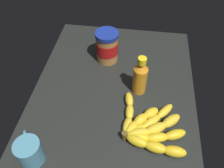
{
  "coord_description": "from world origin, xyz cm",
  "views": [
    {
      "loc": [
        56.09,
        7.44,
        68.54
      ],
      "look_at": [
        -1.0,
        -0.55,
        4.7
      ],
      "focal_mm": 37.48,
      "sensor_mm": 36.0,
      "label": 1
    }
  ],
  "objects_px": {
    "coffee_mug": "(30,151)",
    "banana_bunch": "(149,128)",
    "honey_bottle": "(140,77)",
    "peanut_butter_jar": "(107,47)"
  },
  "relations": [
    {
      "from": "honey_bottle",
      "to": "coffee_mug",
      "type": "distance_m",
      "value": 0.44
    },
    {
      "from": "coffee_mug",
      "to": "banana_bunch",
      "type": "bearing_deg",
      "value": 112.41
    },
    {
      "from": "peanut_butter_jar",
      "to": "honey_bottle",
      "type": "height_order",
      "value": "honey_bottle"
    },
    {
      "from": "peanut_butter_jar",
      "to": "coffee_mug",
      "type": "bearing_deg",
      "value": -18.16
    },
    {
      "from": "honey_bottle",
      "to": "coffee_mug",
      "type": "relative_size",
      "value": 1.56
    },
    {
      "from": "banana_bunch",
      "to": "coffee_mug",
      "type": "xyz_separation_m",
      "value": [
        0.14,
        -0.35,
        0.03
      ]
    },
    {
      "from": "banana_bunch",
      "to": "honey_bottle",
      "type": "relative_size",
      "value": 1.46
    },
    {
      "from": "honey_bottle",
      "to": "coffee_mug",
      "type": "height_order",
      "value": "honey_bottle"
    },
    {
      "from": "peanut_butter_jar",
      "to": "honey_bottle",
      "type": "xyz_separation_m",
      "value": [
        0.16,
        0.15,
        0.0
      ]
    },
    {
      "from": "banana_bunch",
      "to": "honey_bottle",
      "type": "distance_m",
      "value": 0.19
    }
  ]
}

